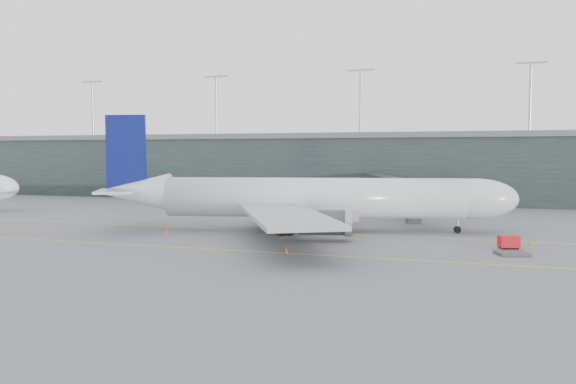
# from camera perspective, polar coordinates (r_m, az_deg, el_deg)

# --- Properties ---
(ground) EXTENTS (320.00, 320.00, 0.00)m
(ground) POSITION_cam_1_polar(r_m,az_deg,el_deg) (82.44, -1.87, -3.56)
(ground) COLOR #56565A
(ground) RESTS_ON ground
(taxiline_a) EXTENTS (160.00, 0.25, 0.02)m
(taxiline_a) POSITION_cam_1_polar(r_m,az_deg,el_deg) (78.70, -2.82, -3.92)
(taxiline_a) COLOR gold
(taxiline_a) RESTS_ON ground
(taxiline_b) EXTENTS (160.00, 0.25, 0.02)m
(taxiline_b) POSITION_cam_1_polar(r_m,az_deg,el_deg) (64.07, -7.71, -5.77)
(taxiline_b) COLOR gold
(taxiline_b) RESTS_ON ground
(taxiline_lead_main) EXTENTS (0.25, 60.00, 0.02)m
(taxiline_lead_main) POSITION_cam_1_polar(r_m,az_deg,el_deg) (100.24, 4.56, -2.22)
(taxiline_lead_main) COLOR gold
(taxiline_lead_main) RESTS_ON ground
(terminal) EXTENTS (240.00, 36.00, 29.00)m
(terminal) POSITION_cam_1_polar(r_m,az_deg,el_deg) (137.91, 5.97, 2.64)
(terminal) COLOR black
(terminal) RESTS_ON ground
(main_aircraft) EXTENTS (57.39, 53.12, 16.19)m
(main_aircraft) POSITION_cam_1_polar(r_m,az_deg,el_deg) (77.31, 2.31, -0.68)
(main_aircraft) COLOR silver
(main_aircraft) RESTS_ON ground
(jet_bridge) EXTENTS (18.36, 43.52, 6.71)m
(jet_bridge) POSITION_cam_1_polar(r_m,az_deg,el_deg) (101.77, 11.68, 0.64)
(jet_bridge) COLOR #2A2A2F
(jet_bridge) RESTS_ON ground
(gse_cart) EXTENTS (2.48, 1.98, 1.47)m
(gse_cart) POSITION_cam_1_polar(r_m,az_deg,el_deg) (68.40, 21.51, -4.71)
(gse_cart) COLOR red
(gse_cart) RESTS_ON ground
(baggage_dolly) EXTENTS (3.76, 3.37, 0.31)m
(baggage_dolly) POSITION_cam_1_polar(r_m,az_deg,el_deg) (64.48, 21.78, -5.80)
(baggage_dolly) COLOR #39393E
(baggage_dolly) RESTS_ON ground
(uld_a) EXTENTS (2.22, 1.92, 1.76)m
(uld_a) POSITION_cam_1_polar(r_m,az_deg,el_deg) (93.25, -2.27, -2.11)
(uld_a) COLOR #3B3C41
(uld_a) RESTS_ON ground
(uld_b) EXTENTS (2.47, 2.12, 2.01)m
(uld_b) POSITION_cam_1_polar(r_m,az_deg,el_deg) (92.97, -1.00, -2.05)
(uld_b) COLOR #3B3C41
(uld_b) RESTS_ON ground
(uld_c) EXTENTS (2.30, 1.92, 1.95)m
(uld_c) POSITION_cam_1_polar(r_m,az_deg,el_deg) (91.80, 0.69, -2.14)
(uld_c) COLOR #3B3C41
(uld_c) RESTS_ON ground
(cone_nose) EXTENTS (0.50, 0.50, 0.79)m
(cone_nose) POSITION_cam_1_polar(r_m,az_deg,el_deg) (72.14, 23.43, -4.66)
(cone_nose) COLOR #CD630B
(cone_nose) RESTS_ON ground
(cone_wing_stbd) EXTENTS (0.44, 0.44, 0.70)m
(cone_wing_stbd) POSITION_cam_1_polar(r_m,az_deg,el_deg) (60.91, -0.18, -5.92)
(cone_wing_stbd) COLOR #E93F0C
(cone_wing_stbd) RESTS_ON ground
(cone_wing_port) EXTENTS (0.49, 0.49, 0.78)m
(cone_wing_port) POSITION_cam_1_polar(r_m,az_deg,el_deg) (89.26, 6.77, -2.75)
(cone_wing_port) COLOR orange
(cone_wing_port) RESTS_ON ground
(cone_tail) EXTENTS (0.49, 0.49, 0.78)m
(cone_tail) POSITION_cam_1_polar(r_m,az_deg,el_deg) (77.37, -12.23, -3.86)
(cone_tail) COLOR #F03E0D
(cone_tail) RESTS_ON ground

